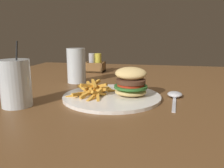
# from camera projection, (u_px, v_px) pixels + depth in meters

# --- Properties ---
(dining_table) EXTENTS (1.38, 1.37, 0.70)m
(dining_table) POSITION_uv_depth(u_px,v_px,m) (120.00, 112.00, 0.91)
(dining_table) COLOR brown
(dining_table) RESTS_ON ground_plane
(meal_plate_near) EXTENTS (0.32, 0.32, 0.11)m
(meal_plate_near) POSITION_uv_depth(u_px,v_px,m) (118.00, 90.00, 0.71)
(meal_plate_near) COLOR white
(meal_plate_near) RESTS_ON dining_table
(beer_glass) EXTENTS (0.08, 0.08, 0.15)m
(beer_glass) POSITION_uv_depth(u_px,v_px,m) (76.00, 67.00, 0.94)
(beer_glass) COLOR silver
(beer_glass) RESTS_ON dining_table
(juice_glass) EXTENTS (0.09, 0.09, 0.19)m
(juice_glass) POSITION_uv_depth(u_px,v_px,m) (16.00, 85.00, 0.62)
(juice_glass) COLOR silver
(juice_glass) RESTS_ON dining_table
(spoon) EXTENTS (0.05, 0.19, 0.02)m
(spoon) POSITION_uv_depth(u_px,v_px,m) (175.00, 95.00, 0.72)
(spoon) COLOR silver
(spoon) RESTS_ON dining_table
(condiment_caddy) EXTENTS (0.11, 0.09, 0.10)m
(condiment_caddy) POSITION_uv_depth(u_px,v_px,m) (95.00, 65.00, 1.23)
(condiment_caddy) COLOR brown
(condiment_caddy) RESTS_ON dining_table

